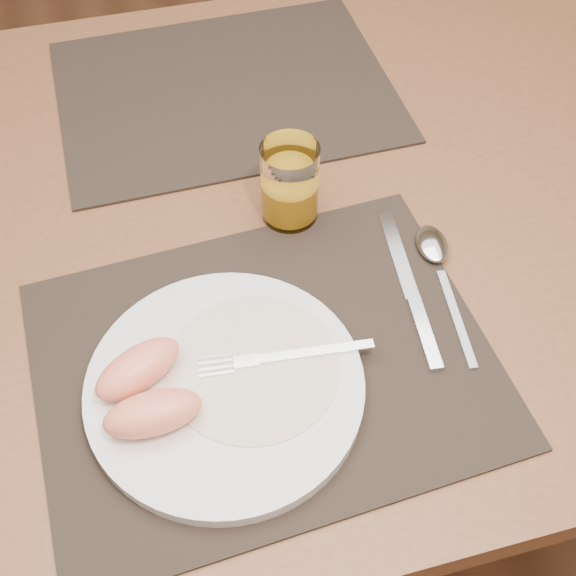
% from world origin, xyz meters
% --- Properties ---
extents(ground, '(5.00, 5.00, 0.00)m').
position_xyz_m(ground, '(0.00, 0.00, 0.00)').
color(ground, brown).
rests_on(ground, ground).
extents(table, '(1.40, 0.90, 0.75)m').
position_xyz_m(table, '(0.00, 0.00, 0.67)').
color(table, brown).
rests_on(table, ground).
extents(placemat_near, '(0.47, 0.38, 0.00)m').
position_xyz_m(placemat_near, '(-0.02, -0.22, 0.75)').
color(placemat_near, black).
rests_on(placemat_near, table).
extents(placemat_far, '(0.46, 0.36, 0.00)m').
position_xyz_m(placemat_far, '(0.03, 0.22, 0.75)').
color(placemat_far, black).
rests_on(placemat_far, table).
extents(plate, '(0.27, 0.27, 0.02)m').
position_xyz_m(plate, '(-0.07, -0.24, 0.76)').
color(plate, white).
rests_on(plate, placemat_near).
extents(plate_dressing, '(0.17, 0.17, 0.00)m').
position_xyz_m(plate_dressing, '(-0.04, -0.23, 0.77)').
color(plate_dressing, white).
rests_on(plate_dressing, plate).
extents(fork, '(0.18, 0.03, 0.00)m').
position_xyz_m(fork, '(-0.02, -0.23, 0.77)').
color(fork, silver).
rests_on(fork, plate).
extents(knife, '(0.04, 0.22, 0.01)m').
position_xyz_m(knife, '(0.15, -0.19, 0.76)').
color(knife, silver).
rests_on(knife, placemat_near).
extents(spoon, '(0.04, 0.19, 0.01)m').
position_xyz_m(spoon, '(0.19, -0.14, 0.76)').
color(spoon, silver).
rests_on(spoon, placemat_near).
extents(juice_glass, '(0.07, 0.07, 0.10)m').
position_xyz_m(juice_glass, '(0.05, -0.03, 0.80)').
color(juice_glass, white).
rests_on(juice_glass, placemat_near).
extents(grapefruit_wedges, '(0.10, 0.11, 0.04)m').
position_xyz_m(grapefruit_wedges, '(-0.14, -0.24, 0.79)').
color(grapefruit_wedges, '#FF8868').
rests_on(grapefruit_wedges, plate).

